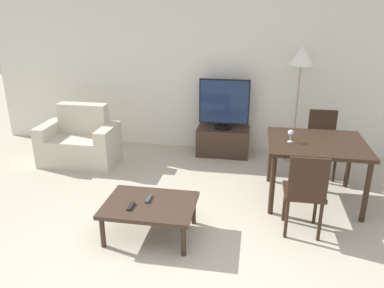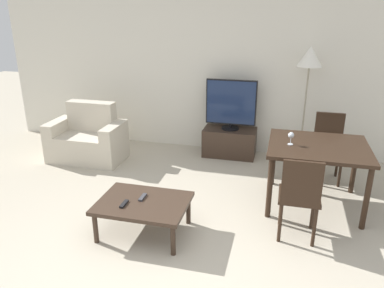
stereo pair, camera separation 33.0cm
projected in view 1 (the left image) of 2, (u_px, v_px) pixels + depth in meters
name	position (u px, v px, depth m)	size (l,w,h in m)	color
ground_plane	(172.00, 280.00, 3.22)	(18.00, 18.00, 0.00)	#B2A893
wall_back	(217.00, 65.00, 5.78)	(7.43, 0.06, 2.70)	silver
armchair	(80.00, 143.00, 5.55)	(1.10, 0.64, 0.86)	beige
tv_stand	(223.00, 141.00, 5.88)	(0.80, 0.44, 0.43)	#38281E
tv	(224.00, 104.00, 5.67)	(0.76, 0.27, 0.76)	black
coffee_table	(150.00, 207.00, 3.76)	(0.91, 0.67, 0.36)	#38281E
dining_table	(316.00, 149.00, 4.34)	(1.10, 0.97, 0.75)	black
dining_chair_near	(305.00, 190.00, 3.70)	(0.40, 0.40, 0.89)	black
dining_chair_far	(322.00, 140.00, 5.09)	(0.40, 0.40, 0.89)	black
floor_lamp	(301.00, 61.00, 5.25)	(0.35, 0.35, 1.70)	gray
remote_primary	(131.00, 206.00, 3.66)	(0.04, 0.15, 0.02)	black
remote_secondary	(149.00, 199.00, 3.80)	(0.04, 0.15, 0.02)	#38383D
wine_glass_left	(291.00, 133.00, 4.27)	(0.07, 0.07, 0.15)	silver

